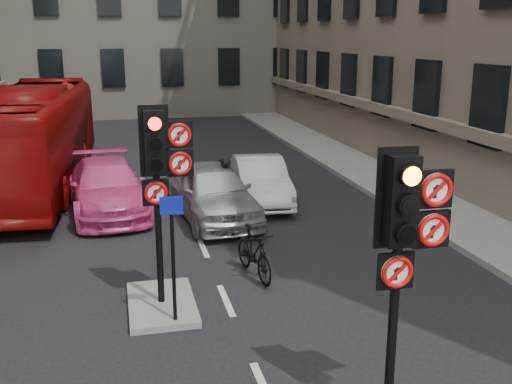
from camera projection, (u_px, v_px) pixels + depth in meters
name	position (u px, v px, depth m)	size (l,w,h in m)	color
pavement_right	(405.00, 186.00, 19.44)	(3.00, 50.00, 0.16)	gray
centre_island	(162.00, 304.00, 10.99)	(1.20, 2.00, 0.12)	gray
signal_near	(406.00, 230.00, 7.17)	(0.91, 0.40, 3.58)	black
signal_far	(161.00, 163.00, 10.33)	(0.91, 0.40, 3.58)	black
car_silver	(213.00, 192.00, 16.09)	(1.81, 4.50, 1.53)	#AEB1B6
car_white	(260.00, 180.00, 17.78)	(1.41, 4.04, 1.33)	silver
car_pink	(107.00, 187.00, 16.78)	(2.00, 4.91, 1.43)	#E74491
bus_red	(32.00, 137.00, 19.36)	(2.78, 11.88, 3.31)	#930B0A
motorcycle	(254.00, 253.00, 12.25)	(0.49, 1.75, 1.05)	black
motorcyclist	(225.00, 187.00, 16.23)	(0.62, 0.41, 1.70)	black
info_sign	(173.00, 242.00, 9.88)	(0.38, 0.12, 2.20)	black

